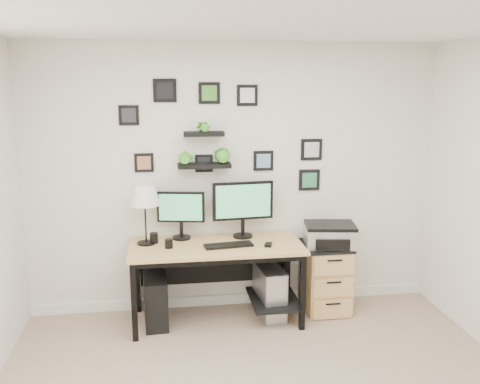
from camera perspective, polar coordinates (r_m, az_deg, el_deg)
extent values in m
plane|color=white|center=(3.16, 4.42, 18.09)|extent=(4.00, 4.00, 0.00)
plane|color=silver|center=(5.21, -0.59, 1.46)|extent=(4.00, 0.00, 4.00)
cube|color=white|center=(5.57, -0.54, -11.31)|extent=(4.00, 0.03, 0.10)
cube|color=tan|center=(4.97, -2.54, -5.82)|extent=(1.60, 0.70, 0.03)
cube|color=black|center=(4.98, -2.53, -6.26)|extent=(1.54, 0.64, 0.05)
cube|color=black|center=(5.37, -2.86, -7.52)|extent=(1.44, 0.02, 0.41)
cube|color=black|center=(5.25, 3.63, -11.32)|extent=(0.45, 0.63, 0.03)
cube|color=black|center=(4.81, -11.23, -11.46)|extent=(0.05, 0.05, 0.72)
cube|color=black|center=(5.37, -10.92, -8.90)|extent=(0.05, 0.05, 0.72)
cube|color=black|center=(4.95, 6.68, -10.60)|extent=(0.05, 0.05, 0.72)
cube|color=black|center=(5.49, 5.07, -8.21)|extent=(0.05, 0.05, 0.72)
cylinder|color=black|center=(5.18, -6.25, -4.86)|extent=(0.21, 0.21, 0.02)
cylinder|color=black|center=(5.15, -6.27, -4.02)|extent=(0.04, 0.04, 0.16)
cube|color=black|center=(5.09, -6.34, -1.60)|extent=(0.45, 0.11, 0.29)
cube|color=#4CB272|center=(5.07, -6.37, -1.65)|extent=(0.40, 0.08, 0.25)
cylinder|color=black|center=(5.20, 0.29, -4.71)|extent=(0.20, 0.20, 0.02)
cylinder|color=black|center=(5.17, 0.29, -3.81)|extent=(0.04, 0.04, 0.17)
cube|color=black|center=(5.10, 0.31, -0.93)|extent=(0.59, 0.08, 0.37)
cube|color=#4CB272|center=(5.08, 0.37, -0.99)|extent=(0.53, 0.05, 0.32)
cube|color=black|center=(4.92, -1.24, -5.70)|extent=(0.46, 0.19, 0.02)
cube|color=black|center=(4.93, 3.05, -5.63)|extent=(0.09, 0.11, 0.03)
cylinder|color=black|center=(5.07, -9.96, -5.38)|extent=(0.17, 0.17, 0.02)
cylinder|color=black|center=(4.99, -10.07, -2.56)|extent=(0.01, 0.01, 0.51)
cone|color=white|center=(4.95, -10.15, -0.30)|extent=(0.28, 0.28, 0.19)
cylinder|color=black|center=(4.91, -7.60, -5.48)|extent=(0.07, 0.07, 0.08)
cylinder|color=black|center=(5.07, -9.17, -4.87)|extent=(0.08, 0.08, 0.10)
cube|color=black|center=(5.14, -9.00, -11.33)|extent=(0.23, 0.48, 0.47)
cube|color=gray|center=(5.26, 3.16, -10.51)|extent=(0.26, 0.50, 0.49)
cube|color=silver|center=(5.05, 3.96, -11.54)|extent=(0.19, 0.03, 0.45)
cube|color=tan|center=(5.41, 9.08, -9.05)|extent=(0.42, 0.50, 0.65)
cube|color=black|center=(5.30, 9.20, -5.67)|extent=(0.43, 0.51, 0.02)
cube|color=tan|center=(5.27, 9.84, -12.24)|extent=(0.39, 0.02, 0.18)
cylinder|color=black|center=(5.23, 9.91, -11.69)|extent=(0.14, 0.02, 0.02)
cube|color=tan|center=(5.18, 9.93, -10.06)|extent=(0.39, 0.02, 0.18)
cylinder|color=black|center=(5.15, 10.00, -9.49)|extent=(0.14, 0.02, 0.02)
cube|color=tan|center=(5.11, 10.02, -7.80)|extent=(0.39, 0.02, 0.18)
cylinder|color=black|center=(5.07, 10.09, -7.21)|extent=(0.14, 0.02, 0.02)
cube|color=silver|center=(5.25, 9.57, -4.68)|extent=(0.52, 0.43, 0.18)
cube|color=black|center=(5.22, 9.61, -3.55)|extent=(0.52, 0.43, 0.03)
cube|color=black|center=(5.07, 9.88, -5.60)|extent=(0.32, 0.07, 0.11)
cube|color=black|center=(5.07, -3.82, 2.84)|extent=(0.50, 0.18, 0.04)
cube|color=black|center=(5.02, -3.86, 6.20)|extent=(0.38, 0.15, 0.04)
imported|color=green|center=(5.03, -5.78, 4.53)|extent=(0.15, 0.12, 0.27)
imported|color=green|center=(5.06, -1.92, 4.62)|extent=(0.15, 0.15, 0.27)
imported|color=green|center=(5.00, -3.89, 7.88)|extent=(0.13, 0.09, 0.25)
cube|color=black|center=(5.31, 7.63, 4.51)|extent=(0.21, 0.02, 0.21)
cube|color=#B8B7BC|center=(5.30, 7.67, 4.49)|extent=(0.15, 0.00, 0.15)
cube|color=black|center=(5.22, 2.51, 3.36)|extent=(0.19, 0.02, 0.19)
cube|color=#6294AC|center=(5.20, 2.53, 3.34)|extent=(0.14, 0.00, 0.14)
cube|color=black|center=(5.13, -10.20, 3.10)|extent=(0.18, 0.02, 0.18)
cube|color=#9F5F49|center=(5.12, -10.20, 3.08)|extent=(0.13, 0.00, 0.13)
cube|color=black|center=(5.14, -3.87, 3.07)|extent=(0.17, 0.02, 0.17)
cube|color=black|center=(5.13, -3.86, 3.05)|extent=(0.12, 0.00, 0.12)
cube|color=black|center=(5.06, -8.03, 10.67)|extent=(0.22, 0.02, 0.22)
cube|color=black|center=(5.05, -8.03, 10.67)|extent=(0.15, 0.00, 0.15)
cube|color=black|center=(5.08, -3.30, 10.49)|extent=(0.20, 0.02, 0.20)
cube|color=#42852C|center=(5.07, -3.29, 10.49)|extent=(0.14, 0.00, 0.14)
cube|color=black|center=(5.08, -11.78, 8.02)|extent=(0.18, 0.02, 0.18)
cube|color=#27262A|center=(5.07, -11.78, 8.01)|extent=(0.13, 0.00, 0.13)
cube|color=black|center=(5.13, 0.78, 10.27)|extent=(0.20, 0.02, 0.20)
cube|color=silver|center=(5.12, 0.80, 10.27)|extent=(0.14, 0.00, 0.14)
cube|color=black|center=(5.36, 7.40, 1.28)|extent=(0.21, 0.02, 0.21)
cube|color=#2D7C55|center=(5.35, 7.43, 1.26)|extent=(0.15, 0.00, 0.15)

